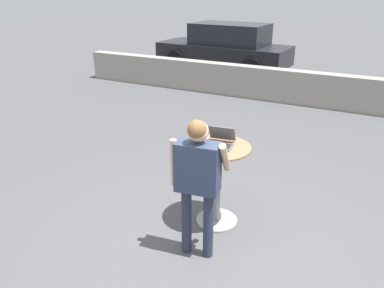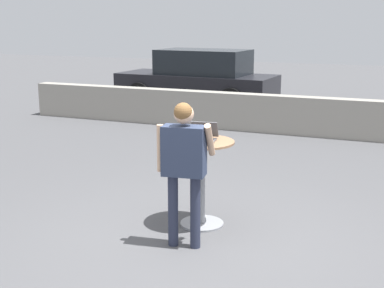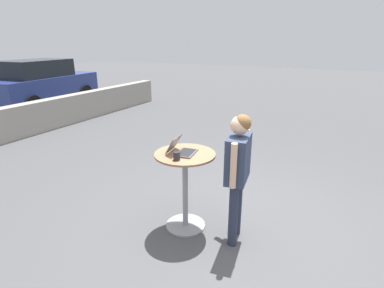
% 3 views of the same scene
% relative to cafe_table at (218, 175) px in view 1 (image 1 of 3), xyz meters
% --- Properties ---
extents(ground_plane, '(50.00, 50.00, 0.00)m').
position_rel_cafe_table_xyz_m(ground_plane, '(0.21, -0.60, -0.66)').
color(ground_plane, '#4C4C4F').
extents(pavement_kerb, '(13.54, 0.35, 0.82)m').
position_rel_cafe_table_xyz_m(pavement_kerb, '(0.21, 5.56, -0.25)').
color(pavement_kerb, gray).
rests_on(pavement_kerb, ground_plane).
extents(cafe_table, '(0.75, 0.75, 1.03)m').
position_rel_cafe_table_xyz_m(cafe_table, '(0.00, 0.00, 0.00)').
color(cafe_table, gray).
rests_on(cafe_table, ground_plane).
extents(laptop, '(0.35, 0.36, 0.21)m').
position_rel_cafe_table_xyz_m(laptop, '(-0.01, 0.04, 0.42)').
color(laptop, '#515156').
rests_on(laptop, cafe_table).
extents(coffee_mug, '(0.12, 0.08, 0.10)m').
position_rel_cafe_table_xyz_m(coffee_mug, '(-0.23, -0.02, 0.42)').
color(coffee_mug, '#232328').
rests_on(coffee_mug, cafe_table).
extents(standing_person, '(0.59, 0.41, 1.58)m').
position_rel_cafe_table_xyz_m(standing_person, '(0.05, -0.66, 0.34)').
color(standing_person, '#282D42').
rests_on(standing_person, ground_plane).
extents(parked_car_near_street, '(4.42, 1.95, 1.60)m').
position_rel_cafe_table_xyz_m(parked_car_near_street, '(-3.23, 8.05, 0.16)').
color(parked_car_near_street, black).
rests_on(parked_car_near_street, ground_plane).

